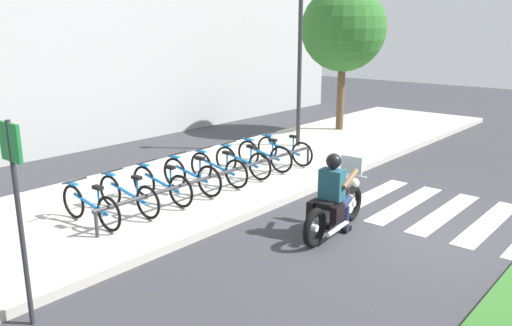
{
  "coord_description": "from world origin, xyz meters",
  "views": [
    {
      "loc": [
        -8.22,
        -3.31,
        3.49
      ],
      "look_at": [
        -1.34,
        2.55,
        1.1
      ],
      "focal_mm": 36.22,
      "sensor_mm": 36.0,
      "label": 1
    }
  ],
  "objects_px": {
    "bicycle_5": "(242,162)",
    "street_sign": "(16,189)",
    "motorcycle": "(335,207)",
    "bicycle_2": "(162,185)",
    "bicycle_1": "(128,195)",
    "bicycle_0": "(90,206)",
    "bicycle_6": "(264,155)",
    "street_lamp": "(300,51)",
    "tree_near_rack": "(343,29)",
    "bicycle_7": "(284,150)",
    "rider": "(334,188)",
    "bicycle_4": "(218,169)",
    "bicycle_3": "(191,176)",
    "bike_rack": "(224,174)"
  },
  "relations": [
    {
      "from": "bicycle_4",
      "to": "street_sign",
      "type": "relative_size",
      "value": 0.66
    },
    {
      "from": "street_lamp",
      "to": "bicycle_7",
      "type": "bearing_deg",
      "value": -153.68
    },
    {
      "from": "street_sign",
      "to": "bicycle_0",
      "type": "bearing_deg",
      "value": 43.47
    },
    {
      "from": "bicycle_5",
      "to": "street_lamp",
      "type": "bearing_deg",
      "value": 15.06
    },
    {
      "from": "rider",
      "to": "bicycle_6",
      "type": "height_order",
      "value": "rider"
    },
    {
      "from": "motorcycle",
      "to": "tree_near_rack",
      "type": "relative_size",
      "value": 0.44
    },
    {
      "from": "rider",
      "to": "bicycle_4",
      "type": "xyz_separation_m",
      "value": [
        0.46,
        3.22,
        -0.33
      ]
    },
    {
      "from": "motorcycle",
      "to": "rider",
      "type": "relative_size",
      "value": 1.47
    },
    {
      "from": "tree_near_rack",
      "to": "bicycle_0",
      "type": "bearing_deg",
      "value": -172.66
    },
    {
      "from": "motorcycle",
      "to": "bicycle_0",
      "type": "xyz_separation_m",
      "value": [
        -2.76,
        3.22,
        0.03
      ]
    },
    {
      "from": "bicycle_2",
      "to": "bicycle_5",
      "type": "bearing_deg",
      "value": 0.0
    },
    {
      "from": "bicycle_6",
      "to": "bicycle_5",
      "type": "bearing_deg",
      "value": 179.98
    },
    {
      "from": "bicycle_1",
      "to": "bicycle_7",
      "type": "relative_size",
      "value": 1.01
    },
    {
      "from": "bicycle_0",
      "to": "bicycle_5",
      "type": "distance_m",
      "value": 3.93
    },
    {
      "from": "street_sign",
      "to": "rider",
      "type": "bearing_deg",
      "value": -14.66
    },
    {
      "from": "bicycle_7",
      "to": "bicycle_4",
      "type": "bearing_deg",
      "value": -179.98
    },
    {
      "from": "street_lamp",
      "to": "tree_near_rack",
      "type": "xyz_separation_m",
      "value": [
        2.92,
        0.4,
        0.59
      ]
    },
    {
      "from": "bicycle_1",
      "to": "bike_rack",
      "type": "height_order",
      "value": "bicycle_1"
    },
    {
      "from": "motorcycle",
      "to": "bicycle_5",
      "type": "xyz_separation_m",
      "value": [
        1.17,
        3.22,
        0.04
      ]
    },
    {
      "from": "motorcycle",
      "to": "bicycle_1",
      "type": "height_order",
      "value": "motorcycle"
    },
    {
      "from": "bicycle_1",
      "to": "bike_rack",
      "type": "distance_m",
      "value": 2.04
    },
    {
      "from": "bicycle_5",
      "to": "bicycle_6",
      "type": "distance_m",
      "value": 0.79
    },
    {
      "from": "bicycle_0",
      "to": "bicycle_6",
      "type": "distance_m",
      "value": 4.72
    },
    {
      "from": "motorcycle",
      "to": "bicycle_7",
      "type": "distance_m",
      "value": 4.23
    },
    {
      "from": "bicycle_6",
      "to": "street_lamp",
      "type": "relative_size",
      "value": 0.34
    },
    {
      "from": "motorcycle",
      "to": "street_sign",
      "type": "relative_size",
      "value": 0.85
    },
    {
      "from": "bicycle_0",
      "to": "street_sign",
      "type": "bearing_deg",
      "value": -136.53
    },
    {
      "from": "bicycle_0",
      "to": "bicycle_6",
      "type": "bearing_deg",
      "value": -0.01
    },
    {
      "from": "bicycle_0",
      "to": "bicycle_7",
      "type": "xyz_separation_m",
      "value": [
        5.5,
        0.0,
        -0.0
      ]
    },
    {
      "from": "motorcycle",
      "to": "bicycle_1",
      "type": "relative_size",
      "value": 1.25
    },
    {
      "from": "street_sign",
      "to": "tree_near_rack",
      "type": "relative_size",
      "value": 0.52
    },
    {
      "from": "bicycle_2",
      "to": "bicycle_4",
      "type": "height_order",
      "value": "bicycle_2"
    },
    {
      "from": "rider",
      "to": "bicycle_5",
      "type": "height_order",
      "value": "rider"
    },
    {
      "from": "bike_rack",
      "to": "tree_near_rack",
      "type": "relative_size",
      "value": 1.27
    },
    {
      "from": "bicycle_1",
      "to": "bicycle_5",
      "type": "height_order",
      "value": "bicycle_5"
    },
    {
      "from": "rider",
      "to": "tree_near_rack",
      "type": "bearing_deg",
      "value": 30.85
    },
    {
      "from": "bicycle_1",
      "to": "bicycle_7",
      "type": "xyz_separation_m",
      "value": [
        4.72,
        0.0,
        -0.0
      ]
    },
    {
      "from": "bicycle_5",
      "to": "tree_near_rack",
      "type": "height_order",
      "value": "tree_near_rack"
    },
    {
      "from": "bicycle_0",
      "to": "street_lamp",
      "type": "bearing_deg",
      "value": 7.16
    },
    {
      "from": "bicycle_1",
      "to": "street_sign",
      "type": "xyz_separation_m",
      "value": [
        -2.87,
        -1.97,
        1.22
      ]
    },
    {
      "from": "bicycle_4",
      "to": "bicycle_5",
      "type": "relative_size",
      "value": 1.02
    },
    {
      "from": "bicycle_7",
      "to": "bicycle_3",
      "type": "bearing_deg",
      "value": -179.98
    },
    {
      "from": "bike_rack",
      "to": "street_sign",
      "type": "relative_size",
      "value": 2.43
    },
    {
      "from": "bicycle_5",
      "to": "street_sign",
      "type": "bearing_deg",
      "value": -161.83
    },
    {
      "from": "bicycle_1",
      "to": "motorcycle",
      "type": "bearing_deg",
      "value": -58.46
    },
    {
      "from": "bicycle_6",
      "to": "bicycle_7",
      "type": "height_order",
      "value": "bicycle_6"
    },
    {
      "from": "bicycle_3",
      "to": "bicycle_6",
      "type": "distance_m",
      "value": 2.36
    },
    {
      "from": "bicycle_2",
      "to": "bicycle_1",
      "type": "bearing_deg",
      "value": 179.96
    },
    {
      "from": "bike_rack",
      "to": "street_lamp",
      "type": "relative_size",
      "value": 1.29
    },
    {
      "from": "rider",
      "to": "bicycle_0",
      "type": "xyz_separation_m",
      "value": [
        -2.68,
        3.22,
        -0.34
      ]
    }
  ]
}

